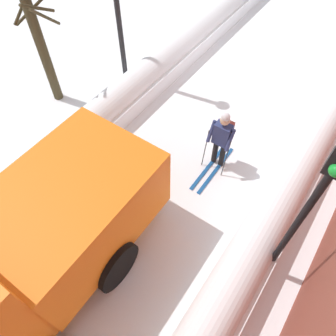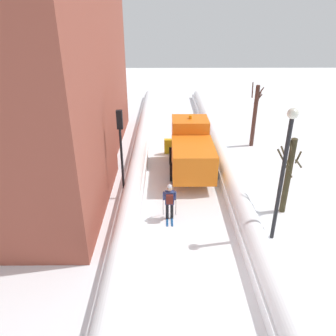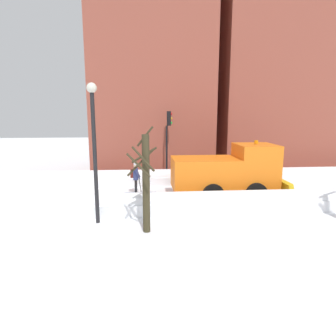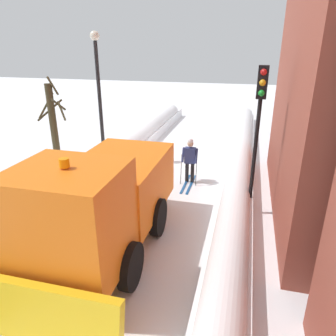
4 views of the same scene
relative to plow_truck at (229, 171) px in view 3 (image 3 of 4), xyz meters
name	(u,v)px [view 3 (image 3 of 4)]	position (x,y,z in m)	size (l,w,h in m)	color
ground_plane	(243,195)	(-0.58, 0.99, -1.48)	(80.00, 80.00, 0.00)	white
snowbank_left	(229,177)	(-3.23, 0.99, -1.04)	(1.10, 36.00, 1.01)	white
snowbank_right	(262,202)	(2.07, 0.99, -1.06)	(1.10, 36.00, 0.99)	white
building_brick_near	(151,26)	(-8.59, -3.86, 9.46)	(8.39, 8.54, 21.88)	brown
building_brick_mid	(272,68)	(-8.59, 5.73, 6.52)	(7.67, 9.11, 16.00)	brown
plow_truck	(229,171)	(0.00, 0.00, 0.00)	(3.20, 5.98, 3.12)	orange
skier	(136,176)	(-1.34, -4.99, -0.48)	(0.62, 1.80, 1.81)	black
traffic_light_pole	(168,133)	(-3.68, -2.95, 1.76)	(0.28, 0.42, 4.63)	black
street_lamp	(94,138)	(3.03, -6.45, 2.07)	(0.40, 0.40, 5.67)	black
bare_tree_near	(146,181)	(4.13, -4.43, 0.52)	(1.24, 1.15, 4.05)	#3A3320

